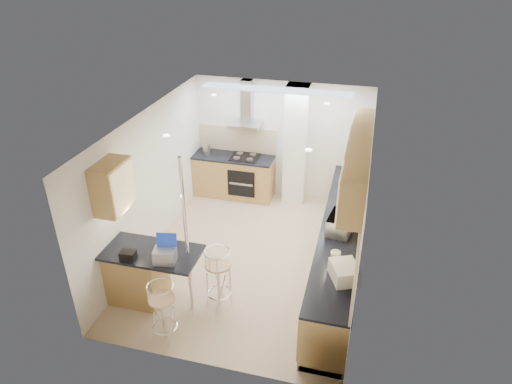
% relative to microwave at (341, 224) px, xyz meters
% --- Properties ---
extents(ground, '(4.80, 4.80, 0.00)m').
position_rel_microwave_xyz_m(ground, '(-1.49, 0.22, -1.06)').
color(ground, tan).
rests_on(ground, ground).
extents(room_shell, '(3.64, 4.84, 2.51)m').
position_rel_microwave_xyz_m(room_shell, '(-1.16, 0.60, 0.48)').
color(room_shell, silver).
rests_on(room_shell, ground).
extents(right_counter, '(0.63, 4.40, 0.92)m').
position_rel_microwave_xyz_m(right_counter, '(0.01, 0.22, -0.60)').
color(right_counter, tan).
rests_on(right_counter, ground).
extents(back_counter, '(1.70, 0.63, 0.92)m').
position_rel_microwave_xyz_m(back_counter, '(-2.44, 2.32, -0.60)').
color(back_counter, tan).
rests_on(back_counter, ground).
extents(peninsula, '(1.47, 0.72, 0.94)m').
position_rel_microwave_xyz_m(peninsula, '(-2.61, -1.23, -0.59)').
color(peninsula, tan).
rests_on(peninsula, ground).
extents(microwave, '(0.43, 0.57, 0.29)m').
position_rel_microwave_xyz_m(microwave, '(0.00, 0.00, 0.00)').
color(microwave, silver).
rests_on(microwave, right_counter).
extents(laptop, '(0.34, 0.28, 0.21)m').
position_rel_microwave_xyz_m(laptop, '(-2.29, -1.40, -0.02)').
color(laptop, '#9B9DA3').
rests_on(laptop, peninsula).
extents(bag, '(0.22, 0.17, 0.11)m').
position_rel_microwave_xyz_m(bag, '(-2.83, -1.46, -0.07)').
color(bag, black).
rests_on(bag, peninsula).
extents(bar_stool_near, '(0.45, 0.45, 0.94)m').
position_rel_microwave_xyz_m(bar_stool_near, '(-2.15, -1.88, -0.60)').
color(bar_stool_near, tan).
rests_on(bar_stool_near, ground).
extents(bar_stool_end, '(0.52, 0.52, 1.00)m').
position_rel_microwave_xyz_m(bar_stool_end, '(-1.64, -1.05, -0.57)').
color(bar_stool_end, tan).
rests_on(bar_stool_end, ground).
extents(jar_a, '(0.13, 0.13, 0.17)m').
position_rel_microwave_xyz_m(jar_a, '(0.08, 1.58, -0.06)').
color(jar_a, white).
rests_on(jar_a, right_counter).
extents(jar_b, '(0.14, 0.14, 0.15)m').
position_rel_microwave_xyz_m(jar_b, '(0.11, 1.41, -0.07)').
color(jar_b, white).
rests_on(jar_b, right_counter).
extents(jar_c, '(0.17, 0.17, 0.20)m').
position_rel_microwave_xyz_m(jar_c, '(0.01, -0.81, -0.05)').
color(jar_c, beige).
rests_on(jar_c, right_counter).
extents(jar_d, '(0.13, 0.13, 0.13)m').
position_rel_microwave_xyz_m(jar_d, '(0.14, 0.05, -0.08)').
color(jar_d, silver).
rests_on(jar_d, right_counter).
extents(bread_bin, '(0.47, 0.51, 0.22)m').
position_rel_microwave_xyz_m(bread_bin, '(0.16, -1.12, -0.03)').
color(bread_bin, white).
rests_on(bread_bin, right_counter).
extents(kettle, '(0.16, 0.16, 0.23)m').
position_rel_microwave_xyz_m(kettle, '(-3.02, 2.30, -0.03)').
color(kettle, '#ACAFB1').
rests_on(kettle, back_counter).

